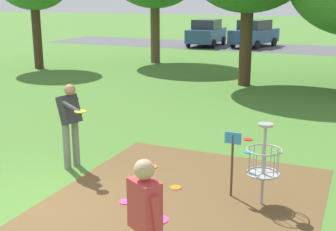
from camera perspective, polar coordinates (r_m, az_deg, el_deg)
name	(u,v)px	position (r m, az deg, el deg)	size (l,w,h in m)	color
ground_plane	(39,211)	(7.65, -16.04, -11.58)	(160.00, 160.00, 0.00)	#47752D
dirt_tee_pad	(187,198)	(7.77, 2.37, -10.50)	(4.40, 4.75, 0.01)	brown
disc_golf_basket	(260,161)	(7.47, 11.64, -5.63)	(0.98, 0.58, 1.39)	#9E9EA3
player_foreground_watching	(145,225)	(4.94, -2.91, -13.70)	(0.49, 0.45, 1.71)	tan
player_throwing	(70,120)	(9.02, -12.33, -0.57)	(0.97, 0.78, 1.71)	slate
frisbee_near_basket	(176,188)	(8.17, 0.99, -9.15)	(0.20, 0.20, 0.02)	orange
frisbee_by_tee	(249,152)	(10.11, 10.22, -4.58)	(0.21, 0.21, 0.02)	#1E93DB
frisbee_mid_grass	(248,139)	(10.98, 10.15, -3.01)	(0.22, 0.22, 0.02)	red
frisbee_far_left	(152,167)	(9.12, -2.10, -6.52)	(0.24, 0.24, 0.02)	orange
frisbee_far_right	(126,202)	(7.67, -5.42, -10.88)	(0.20, 0.20, 0.02)	#E53D99
parking_lot_strip	(291,49)	(31.33, 15.37, 8.20)	(36.00, 6.00, 0.01)	#4C4C51
parked_car_leftmost	(207,33)	(32.02, 4.92, 10.45)	(2.10, 4.27, 1.84)	#2D4784
parked_car_center_left	(254,33)	(31.82, 10.91, 10.21)	(2.77, 4.51, 1.84)	#2D4784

